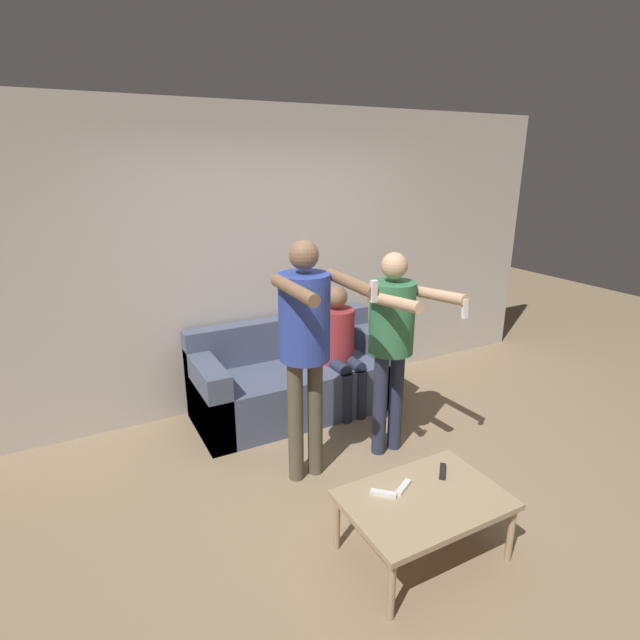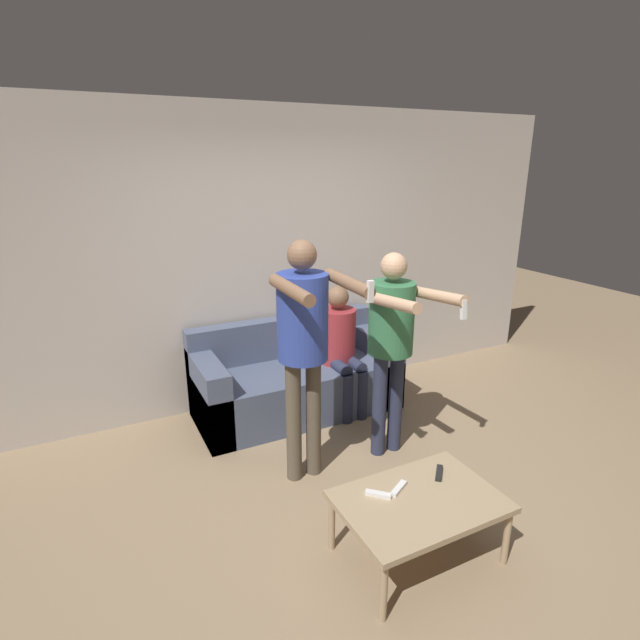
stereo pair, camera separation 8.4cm
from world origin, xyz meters
The scene contains 10 objects.
ground_plane centered at (0.00, 0.00, 0.00)m, with size 14.00×14.00×0.00m, color #937A5B.
wall_back centered at (0.00, 1.91, 1.35)m, with size 6.40×0.06×2.70m.
couch centered at (0.08, 1.49, 0.29)m, with size 1.83×0.78×0.83m.
person_standing_left centered at (-0.28, 0.52, 1.12)m, with size 0.47×0.71×1.75m.
person_standing_right centered at (0.44, 0.52, 1.02)m, with size 0.46×0.73×1.61m.
person_seated centered at (0.46, 1.34, 0.65)m, with size 0.33×0.54×1.17m.
coffee_table centered at (-0.03, -0.49, 0.36)m, with size 0.92×0.63×0.40m.
remote_near centered at (-0.09, -0.37, 0.41)m, with size 0.15×0.10×0.02m.
remote_mid centered at (-0.23, -0.36, 0.41)m, with size 0.13×0.13×0.02m.
remote_far centered at (0.22, -0.35, 0.41)m, with size 0.13×0.13×0.02m.
Camera 2 is at (-1.61, -2.36, 2.24)m, focal length 28.00 mm.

